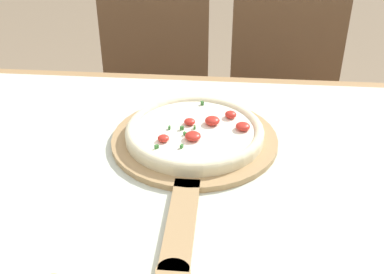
% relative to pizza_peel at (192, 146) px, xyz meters
% --- Properties ---
extents(dining_table, '(1.47, 0.89, 0.75)m').
position_rel_pizza_peel_xyz_m(dining_table, '(0.00, -0.08, -0.11)').
color(dining_table, '#A87F51').
rests_on(dining_table, ground_plane).
extents(towel_cloth, '(1.39, 0.81, 0.00)m').
position_rel_pizza_peel_xyz_m(towel_cloth, '(0.00, -0.08, -0.01)').
color(towel_cloth, silver).
rests_on(towel_cloth, dining_table).
extents(pizza_peel, '(0.33, 0.55, 0.01)m').
position_rel_pizza_peel_xyz_m(pizza_peel, '(0.00, 0.00, 0.00)').
color(pizza_peel, tan).
rests_on(pizza_peel, towel_cloth).
extents(pizza, '(0.28, 0.28, 0.03)m').
position_rel_pizza_peel_xyz_m(pizza, '(0.00, 0.03, 0.02)').
color(pizza, beige).
rests_on(pizza, pizza_peel).
extents(chair_left, '(0.41, 0.41, 0.90)m').
position_rel_pizza_peel_xyz_m(chair_left, '(-0.20, 0.72, -0.24)').
color(chair_left, brown).
rests_on(chair_left, ground_plane).
extents(chair_right, '(0.44, 0.44, 0.90)m').
position_rel_pizza_peel_xyz_m(chair_right, '(0.25, 0.72, -0.24)').
color(chair_right, brown).
rests_on(chair_right, ground_plane).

